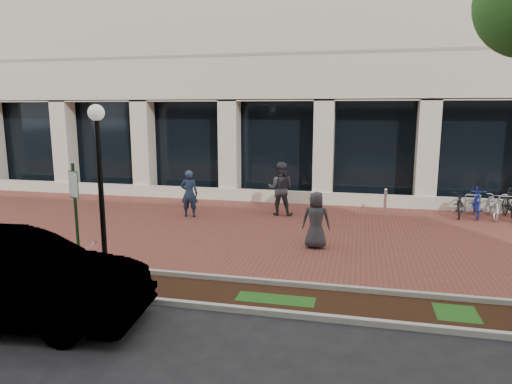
% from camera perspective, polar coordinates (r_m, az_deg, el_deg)
% --- Properties ---
extents(ground, '(120.00, 120.00, 0.00)m').
position_cam_1_polar(ground, '(14.82, -1.04, -4.68)').
color(ground, black).
rests_on(ground, ground).
extents(brick_plaza, '(40.00, 9.00, 0.01)m').
position_cam_1_polar(brick_plaza, '(14.82, -1.04, -4.66)').
color(brick_plaza, brown).
rests_on(brick_plaza, ground).
extents(planting_strip, '(40.00, 1.50, 0.01)m').
position_cam_1_polar(planting_strip, '(10.07, -8.38, -12.15)').
color(planting_strip, black).
rests_on(planting_strip, ground).
extents(curb_plaza_side, '(40.00, 0.12, 0.12)m').
position_cam_1_polar(curb_plaza_side, '(10.70, -6.92, -10.42)').
color(curb_plaza_side, '#A0A097').
rests_on(curb_plaza_side, ground).
extents(curb_street_side, '(40.00, 0.12, 0.12)m').
position_cam_1_polar(curb_street_side, '(9.41, -10.08, -13.50)').
color(curb_street_side, '#A0A097').
rests_on(curb_street_side, ground).
extents(parking_sign, '(0.34, 0.07, 2.65)m').
position_cam_1_polar(parking_sign, '(11.09, -21.67, -1.68)').
color(parking_sign, '#133618').
rests_on(parking_sign, ground).
extents(lamppost, '(0.36, 0.36, 3.94)m').
position_cam_1_polar(lamppost, '(10.81, -18.88, 1.25)').
color(lamppost, black).
rests_on(lamppost, ground).
extents(locked_bicycle, '(1.88, 0.98, 0.94)m').
position_cam_1_polar(locked_bicycle, '(11.12, -21.92, -8.06)').
color(locked_bicycle, silver).
rests_on(locked_bicycle, ground).
extents(pedestrian_left, '(0.68, 0.50, 1.70)m').
position_cam_1_polar(pedestrian_left, '(16.52, -8.35, -0.20)').
color(pedestrian_left, '#1D2D49').
rests_on(pedestrian_left, ground).
extents(pedestrian_mid, '(0.95, 0.74, 1.96)m').
position_cam_1_polar(pedestrian_mid, '(16.64, 3.07, 0.42)').
color(pedestrian_mid, '#2C2B31').
rests_on(pedestrian_mid, ground).
extents(pedestrian_right, '(0.80, 0.54, 1.60)m').
position_cam_1_polar(pedestrian_right, '(12.79, 7.51, -3.49)').
color(pedestrian_right, '#2A2B2F').
rests_on(pedestrian_right, ground).
extents(bollard, '(0.12, 0.12, 0.98)m').
position_cam_1_polar(bollard, '(17.47, 15.85, -1.10)').
color(bollard, silver).
rests_on(bollard, ground).
extents(bike_rack_cluster, '(4.23, 1.94, 1.08)m').
position_cam_1_polar(bike_rack_cluster, '(18.46, 29.18, -1.39)').
color(bike_rack_cluster, black).
rests_on(bike_rack_cluster, ground).
extents(sedan_near_curb, '(5.06, 2.21, 1.62)m').
position_cam_1_polar(sedan_near_curb, '(9.46, -28.46, -9.62)').
color(sedan_near_curb, '#B3B2B7').
rests_on(sedan_near_curb, ground).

